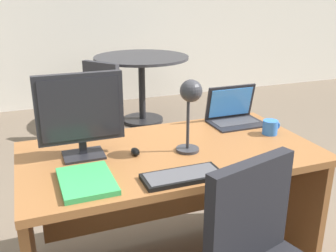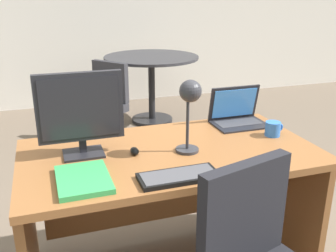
{
  "view_description": "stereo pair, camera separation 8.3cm",
  "coord_description": "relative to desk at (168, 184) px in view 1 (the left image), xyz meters",
  "views": [
    {
      "loc": [
        -0.67,
        -1.7,
        1.54
      ],
      "look_at": [
        0.0,
        0.04,
        0.87
      ],
      "focal_mm": 40.92,
      "sensor_mm": 36.0,
      "label": 1
    },
    {
      "loc": [
        -0.59,
        -1.73,
        1.54
      ],
      "look_at": [
        0.0,
        0.04,
        0.87
      ],
      "focal_mm": 40.92,
      "sensor_mm": 36.0,
      "label": 2
    }
  ],
  "objects": [
    {
      "name": "book",
      "position": [
        -0.47,
        -0.26,
        0.23
      ],
      "size": [
        0.23,
        0.31,
        0.02
      ],
      "color": "green",
      "rests_on": "desk"
    },
    {
      "name": "meeting_table",
      "position": [
        0.64,
        2.55,
        0.08
      ],
      "size": [
        1.11,
        1.11,
        0.81
      ],
      "color": "black",
      "rests_on": "ground"
    },
    {
      "name": "desk",
      "position": [
        0.0,
        0.0,
        0.0
      ],
      "size": [
        1.52,
        0.81,
        0.75
      ],
      "color": "brown",
      "rests_on": "ground"
    },
    {
      "name": "monitor",
      "position": [
        -0.44,
        0.04,
        0.45
      ],
      "size": [
        0.42,
        0.16,
        0.42
      ],
      "color": "black",
      "rests_on": "desk"
    },
    {
      "name": "keyboard",
      "position": [
        -0.07,
        -0.36,
        0.23
      ],
      "size": [
        0.36,
        0.15,
        0.02
      ],
      "color": "black",
      "rests_on": "desk"
    },
    {
      "name": "mouse",
      "position": [
        -0.19,
        -0.04,
        0.24
      ],
      "size": [
        0.04,
        0.08,
        0.03
      ],
      "color": "black",
      "rests_on": "desk"
    },
    {
      "name": "coffee_mug",
      "position": [
        0.62,
        -0.03,
        0.26
      ],
      "size": [
        0.11,
        0.09,
        0.08
      ],
      "color": "blue",
      "rests_on": "desk"
    },
    {
      "name": "meeting_chair_near",
      "position": [
        -0.06,
        2.0,
        -0.19
      ],
      "size": [
        0.65,
        0.65,
        0.85
      ],
      "color": "black",
      "rests_on": "ground"
    },
    {
      "name": "laptop",
      "position": [
        0.53,
        0.24,
        0.29
      ],
      "size": [
        0.33,
        0.24,
        0.23
      ],
      "color": "black",
      "rests_on": "desk"
    },
    {
      "name": "desk_lamp",
      "position": [
        0.08,
        -0.11,
        0.5
      ],
      "size": [
        0.12,
        0.14,
        0.38
      ],
      "color": "#2D2D33",
      "rests_on": "desk"
    },
    {
      "name": "ground",
      "position": [
        0.0,
        1.45,
        -0.53
      ],
      "size": [
        12.0,
        12.0,
        0.0
      ],
      "primitive_type": "plane",
      "color": "#6B5B4C"
    },
    {
      "name": "back_wall",
      "position": [
        0.0,
        3.63,
        0.87
      ],
      "size": [
        10.0,
        0.1,
        2.8
      ],
      "primitive_type": "cube",
      "color": "silver",
      "rests_on": "ground"
    }
  ]
}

